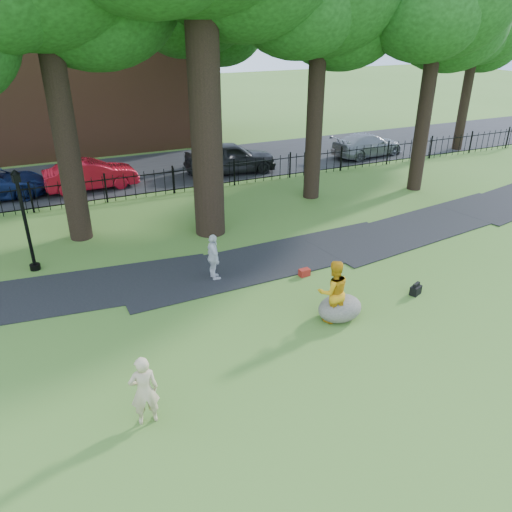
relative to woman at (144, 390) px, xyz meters
name	(u,v)px	position (x,y,z in m)	size (l,w,h in m)	color
ground	(300,328)	(4.42, 1.67, -0.79)	(120.00, 120.00, 0.00)	#467127
footpath	(270,261)	(5.42, 5.57, -0.79)	(36.00, 2.60, 0.03)	black
street	(153,171)	(4.42, 17.67, -0.79)	(80.00, 7.00, 0.02)	black
iron_fence	(173,181)	(4.42, 13.67, -0.19)	(44.00, 0.04, 1.20)	black
brick_building	(42,42)	(0.42, 25.67, 5.21)	(18.00, 8.00, 12.00)	brown
woman	(144,390)	(0.00, 0.00, 0.00)	(0.57, 0.38, 1.58)	tan
man	(333,292)	(5.37, 1.64, 0.09)	(0.86, 0.67, 1.76)	orange
pedestrian	(213,257)	(3.29, 5.11, -0.04)	(0.88, 0.37, 1.50)	silver
boulder	(340,306)	(5.63, 1.65, -0.43)	(1.24, 0.93, 0.72)	#696358
lamppost	(26,223)	(-1.76, 8.11, 0.84)	(0.33, 0.33, 3.32)	black
backpack	(416,290)	(8.36, 1.81, -0.65)	(0.36, 0.22, 0.27)	black
red_bag	(304,272)	(5.95, 4.16, -0.67)	(0.34, 0.21, 0.23)	maroon
red_sedan	(91,175)	(1.10, 15.88, -0.10)	(1.46, 4.18, 1.38)	#B20D1D
grey_car	(230,157)	(8.03, 15.70, 0.01)	(1.89, 4.69, 1.60)	black
silver_car	(367,145)	(16.49, 15.63, -0.14)	(1.82, 4.47, 1.30)	gray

